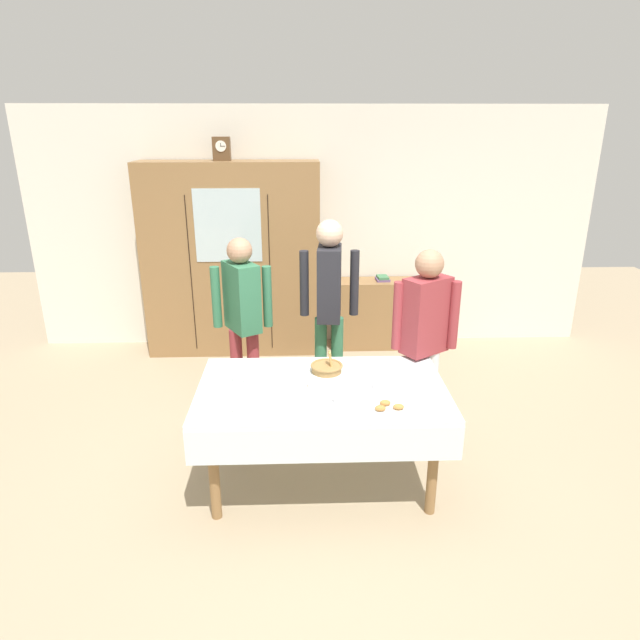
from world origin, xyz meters
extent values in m
plane|color=tan|center=(0.00, 0.00, 0.00)|extent=(12.00, 12.00, 0.00)
cube|color=silver|center=(0.00, 2.65, 1.35)|extent=(6.40, 0.10, 2.70)
cylinder|color=olive|center=(-0.72, -0.57, 0.37)|extent=(0.07, 0.07, 0.75)
cylinder|color=olive|center=(0.72, -0.57, 0.37)|extent=(0.07, 0.07, 0.75)
cylinder|color=olive|center=(-0.72, 0.17, 0.37)|extent=(0.07, 0.07, 0.75)
cylinder|color=olive|center=(0.72, 0.17, 0.37)|extent=(0.07, 0.07, 0.75)
cube|color=silver|center=(0.00, -0.20, 0.76)|extent=(1.73, 1.02, 0.03)
cube|color=silver|center=(0.00, -0.71, 0.63)|extent=(1.73, 0.01, 0.24)
cube|color=olive|center=(-0.90, 2.35, 1.07)|extent=(1.93, 0.45, 2.13)
cube|color=silver|center=(-0.90, 2.13, 1.49)|extent=(0.70, 0.01, 0.77)
cube|color=black|center=(-1.33, 2.13, 0.96)|extent=(0.01, 0.01, 1.71)
cube|color=black|center=(-0.47, 2.13, 0.96)|extent=(0.01, 0.01, 1.71)
cube|color=brown|center=(-0.95, 2.35, 2.25)|extent=(0.18, 0.10, 0.24)
cylinder|color=white|center=(-0.95, 2.30, 2.28)|extent=(0.11, 0.01, 0.11)
cube|color=black|center=(-0.95, 2.30, 2.30)|extent=(0.00, 0.00, 0.04)
cube|color=black|center=(-0.93, 2.30, 2.28)|extent=(0.05, 0.00, 0.00)
cube|color=olive|center=(0.79, 2.41, 0.40)|extent=(1.16, 0.35, 0.80)
cube|color=#664C7A|center=(0.79, 2.41, 0.82)|extent=(0.16, 0.17, 0.03)
cube|color=#3D754C|center=(0.79, 2.41, 0.84)|extent=(0.13, 0.17, 0.03)
cylinder|color=white|center=(-0.06, -0.22, 0.78)|extent=(0.13, 0.13, 0.01)
cylinder|color=white|center=(-0.06, -0.22, 0.82)|extent=(0.08, 0.08, 0.05)
torus|color=white|center=(-0.02, -0.22, 0.82)|extent=(0.04, 0.01, 0.04)
cylinder|color=white|center=(0.39, -0.25, 0.78)|extent=(0.13, 0.13, 0.01)
cylinder|color=white|center=(0.39, -0.25, 0.82)|extent=(0.08, 0.08, 0.05)
torus|color=white|center=(0.42, -0.25, 0.82)|extent=(0.04, 0.01, 0.04)
cylinder|color=#47230F|center=(0.39, -0.25, 0.84)|extent=(0.06, 0.06, 0.01)
cylinder|color=silver|center=(-0.59, -0.12, 0.78)|extent=(0.13, 0.13, 0.01)
cylinder|color=silver|center=(-0.59, -0.12, 0.82)|extent=(0.08, 0.08, 0.05)
torus|color=silver|center=(-0.55, -0.12, 0.82)|extent=(0.04, 0.01, 0.04)
cylinder|color=#47230F|center=(-0.59, -0.12, 0.84)|extent=(0.06, 0.06, 0.01)
cylinder|color=silver|center=(-0.54, -0.55, 0.78)|extent=(0.13, 0.13, 0.01)
cylinder|color=silver|center=(-0.54, -0.55, 0.82)|extent=(0.08, 0.08, 0.05)
torus|color=silver|center=(-0.51, -0.55, 0.82)|extent=(0.04, 0.01, 0.04)
cylinder|color=#47230F|center=(-0.54, -0.55, 0.84)|extent=(0.06, 0.06, 0.01)
cylinder|color=white|center=(0.10, -0.45, 0.78)|extent=(0.13, 0.13, 0.01)
cylinder|color=white|center=(0.10, -0.45, 0.82)|extent=(0.08, 0.08, 0.05)
torus|color=white|center=(0.14, -0.45, 0.82)|extent=(0.04, 0.01, 0.04)
cylinder|color=#47230F|center=(0.10, -0.45, 0.84)|extent=(0.06, 0.06, 0.01)
cylinder|color=#9E7542|center=(0.04, 0.04, 0.80)|extent=(0.22, 0.22, 0.05)
torus|color=#9E7542|center=(0.04, 0.04, 0.83)|extent=(0.24, 0.24, 0.02)
cylinder|color=tan|center=(0.07, 0.03, 0.88)|extent=(0.04, 0.04, 0.12)
cylinder|color=tan|center=(0.07, 0.04, 0.88)|extent=(0.03, 0.04, 0.12)
cylinder|color=tan|center=(0.07, 0.06, 0.88)|extent=(0.03, 0.03, 0.12)
cylinder|color=white|center=(0.41, -0.56, 0.79)|extent=(0.28, 0.28, 0.01)
ellipsoid|color=#BC7F3D|center=(0.47, -0.56, 0.81)|extent=(0.07, 0.05, 0.04)
ellipsoid|color=#BC7F3D|center=(0.40, -0.50, 0.81)|extent=(0.07, 0.05, 0.04)
ellipsoid|color=#BC7F3D|center=(0.36, -0.57, 0.81)|extent=(0.07, 0.05, 0.04)
cube|color=silver|center=(0.23, -0.13, 0.78)|extent=(0.10, 0.01, 0.00)
ellipsoid|color=silver|center=(0.29, -0.13, 0.78)|extent=(0.03, 0.02, 0.01)
cube|color=silver|center=(0.61, -0.31, 0.78)|extent=(0.10, 0.01, 0.00)
ellipsoid|color=silver|center=(0.66, -0.31, 0.78)|extent=(0.03, 0.02, 0.01)
cylinder|color=#933338|center=(-0.73, 0.90, 0.40)|extent=(0.11, 0.11, 0.80)
cylinder|color=#933338|center=(-0.58, 0.90, 0.40)|extent=(0.11, 0.11, 0.80)
cube|color=#33704C|center=(-0.65, 0.90, 1.10)|extent=(0.36, 0.41, 0.60)
sphere|color=tan|center=(-0.65, 0.90, 1.50)|extent=(0.22, 0.22, 0.22)
cylinder|color=#33704C|center=(-0.87, 0.90, 1.10)|extent=(0.08, 0.08, 0.54)
cylinder|color=#33704C|center=(-0.43, 0.90, 1.10)|extent=(0.08, 0.08, 0.54)
cylinder|color=silver|center=(0.75, 0.34, 0.40)|extent=(0.11, 0.11, 0.80)
cylinder|color=silver|center=(0.90, 0.34, 0.40)|extent=(0.11, 0.11, 0.80)
cube|color=#933338|center=(0.83, 0.34, 1.11)|extent=(0.41, 0.36, 0.60)
sphere|color=tan|center=(0.83, 0.34, 1.52)|extent=(0.22, 0.22, 0.22)
cylinder|color=#933338|center=(0.61, 0.34, 1.11)|extent=(0.08, 0.08, 0.54)
cylinder|color=#933338|center=(1.05, 0.34, 1.11)|extent=(0.08, 0.08, 0.54)
cylinder|color=#33704C|center=(0.03, 0.99, 0.43)|extent=(0.11, 0.11, 0.86)
cylinder|color=#33704C|center=(0.18, 0.99, 0.43)|extent=(0.11, 0.11, 0.86)
cube|color=#232328|center=(0.11, 0.99, 1.19)|extent=(0.23, 0.38, 0.65)
sphere|color=#DBB293|center=(0.11, 0.99, 1.63)|extent=(0.23, 0.23, 0.23)
cylinder|color=#232328|center=(-0.11, 0.99, 1.19)|extent=(0.08, 0.08, 0.58)
cylinder|color=#232328|center=(0.33, 0.99, 1.19)|extent=(0.08, 0.08, 0.58)
camera|label=1|loc=(-0.13, -3.63, 2.52)|focal=30.79mm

